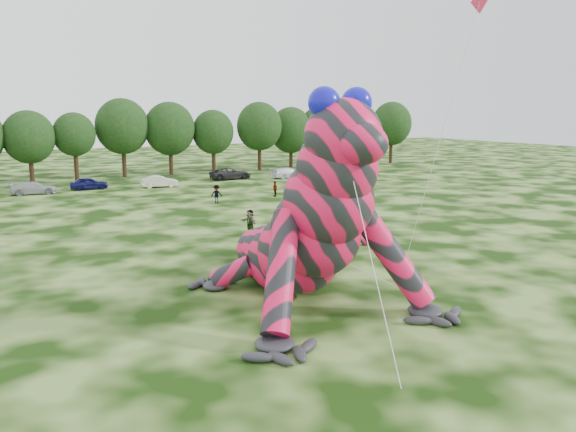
% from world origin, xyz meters
% --- Properties ---
extents(ground, '(240.00, 240.00, 0.00)m').
position_xyz_m(ground, '(0.00, 0.00, 0.00)').
color(ground, '#16330A').
rests_on(ground, ground).
extents(inflatable_gecko, '(17.23, 20.31, 9.98)m').
position_xyz_m(inflatable_gecko, '(2.70, 5.84, 4.99)').
color(inflatable_gecko, '#F6134D').
rests_on(inflatable_gecko, ground).
extents(flying_kite, '(2.92, 3.16, 15.60)m').
position_xyz_m(flying_kite, '(13.90, 4.70, 13.80)').
color(flying_kite, '#CE1942').
rests_on(flying_kite, ground).
extents(tree_8, '(6.14, 5.53, 8.94)m').
position_xyz_m(tree_8, '(-4.22, 56.99, 4.47)').
color(tree_8, black).
rests_on(tree_8, ground).
extents(tree_9, '(5.27, 4.74, 8.68)m').
position_xyz_m(tree_9, '(1.06, 57.35, 4.34)').
color(tree_9, black).
rests_on(tree_9, ground).
extents(tree_10, '(7.09, 6.38, 10.50)m').
position_xyz_m(tree_10, '(7.40, 58.58, 5.25)').
color(tree_10, black).
rests_on(tree_10, ground).
extents(tree_11, '(7.01, 6.31, 10.07)m').
position_xyz_m(tree_11, '(13.79, 58.20, 5.03)').
color(tree_11, black).
rests_on(tree_11, ground).
extents(tree_12, '(5.99, 5.39, 8.97)m').
position_xyz_m(tree_12, '(20.01, 57.74, 4.49)').
color(tree_12, black).
rests_on(tree_12, ground).
extents(tree_13, '(6.83, 6.15, 10.13)m').
position_xyz_m(tree_13, '(27.13, 57.13, 5.06)').
color(tree_13, black).
rests_on(tree_13, ground).
extents(tree_14, '(6.82, 6.14, 9.40)m').
position_xyz_m(tree_14, '(33.46, 58.72, 4.70)').
color(tree_14, black).
rests_on(tree_14, ground).
extents(tree_15, '(7.17, 6.45, 9.63)m').
position_xyz_m(tree_15, '(38.47, 57.77, 4.82)').
color(tree_15, black).
rests_on(tree_15, ground).
extents(tree_16, '(6.26, 5.63, 9.37)m').
position_xyz_m(tree_16, '(45.45, 59.37, 4.69)').
color(tree_16, black).
rests_on(tree_16, ground).
extents(tree_17, '(6.98, 6.28, 10.30)m').
position_xyz_m(tree_17, '(51.95, 56.66, 5.15)').
color(tree_17, black).
rests_on(tree_17, ground).
extents(car_3, '(4.98, 2.53, 1.38)m').
position_xyz_m(car_3, '(-5.01, 47.54, 0.69)').
color(car_3, '#A0A6A9').
rests_on(car_3, ground).
extents(car_4, '(4.24, 1.92, 1.41)m').
position_xyz_m(car_4, '(0.89, 48.39, 0.71)').
color(car_4, '#0F114A').
rests_on(car_4, ground).
extents(car_5, '(4.37, 2.08, 1.38)m').
position_xyz_m(car_5, '(8.47, 46.19, 0.69)').
color(car_5, silver).
rests_on(car_5, ground).
extents(car_6, '(5.55, 2.78, 1.51)m').
position_xyz_m(car_6, '(18.81, 49.10, 0.75)').
color(car_6, '#232326').
rests_on(car_6, ground).
extents(car_7, '(5.08, 2.61, 1.41)m').
position_xyz_m(car_7, '(26.02, 46.65, 0.70)').
color(car_7, white).
rests_on(car_7, ground).
extents(spectator_5, '(0.90, 1.84, 1.90)m').
position_xyz_m(spectator_5, '(6.56, 17.94, 0.95)').
color(spectator_5, gray).
rests_on(spectator_5, ground).
extents(spectator_2, '(1.33, 1.19, 1.79)m').
position_xyz_m(spectator_2, '(9.92, 32.33, 0.90)').
color(spectator_2, gray).
rests_on(spectator_2, ground).
extents(spectator_3, '(0.46, 0.98, 1.62)m').
position_xyz_m(spectator_3, '(16.88, 33.26, 0.81)').
color(spectator_3, gray).
rests_on(spectator_3, ground).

